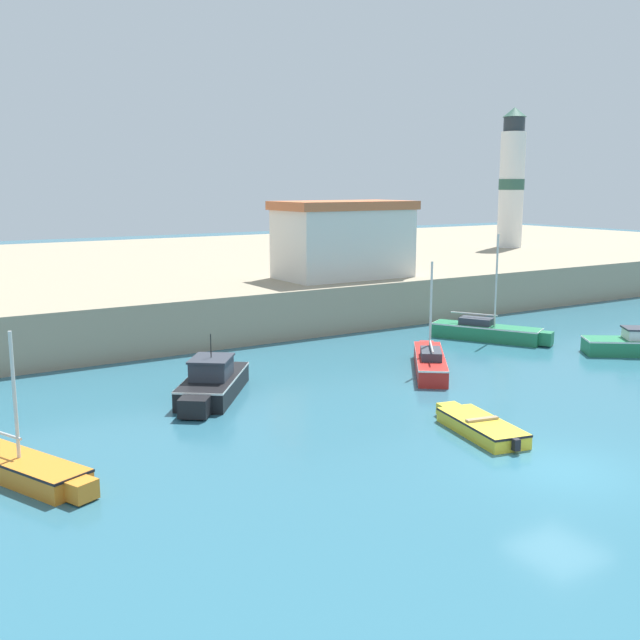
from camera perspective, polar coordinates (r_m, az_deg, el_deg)
ground_plane at (r=22.59m, az=17.90°, el=-10.84°), size 200.00×200.00×0.00m
quay_seawall at (r=55.58m, az=-14.75°, el=3.08°), size 120.00×40.00×2.54m
sailboat_red_0 at (r=32.57m, az=8.37°, el=-3.11°), size 4.46×5.43×4.72m
sailboat_green_1 at (r=39.55m, az=12.67°, el=-0.84°), size 3.91×5.85×5.48m
dinghy_yellow_2 at (r=24.97m, az=12.07°, el=-7.87°), size 2.03×4.32×0.55m
motorboat_black_3 at (r=28.65m, az=-8.23°, el=-4.76°), size 4.52×5.26×2.45m
sailboat_orange_4 at (r=22.65m, az=-22.32°, el=-10.13°), size 3.36×6.01×4.13m
lighthouse at (r=66.95m, az=14.40°, el=10.25°), size 2.16×2.16×11.75m
harbor_shed_near_wharf at (r=43.85m, az=1.79°, el=6.18°), size 7.91×4.35×4.45m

